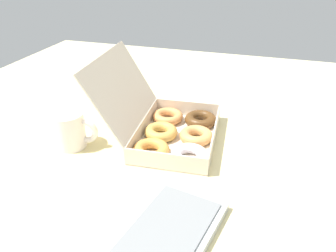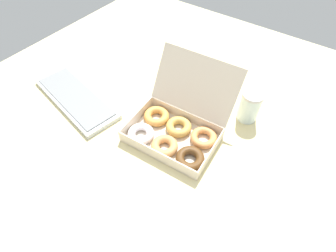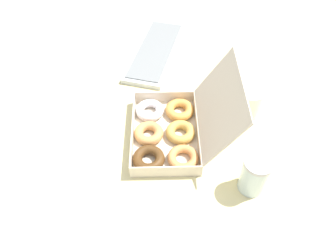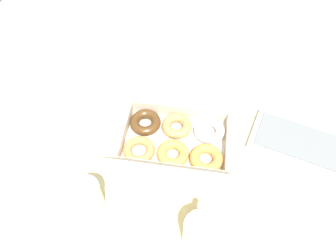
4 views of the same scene
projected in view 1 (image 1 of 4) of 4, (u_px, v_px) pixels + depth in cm
name	position (u px, v px, depth cm)	size (l,w,h in cm)	color
ground_plane	(168.00, 144.00, 92.26)	(180.00, 180.00, 2.00)	beige
donut_box	(172.00, 129.00, 91.46)	(33.62, 34.14, 22.97)	beige
coffee_mug	(70.00, 130.00, 87.18)	(8.56, 12.39, 9.76)	white
glass_jar	(120.00, 87.00, 110.48)	(7.77, 7.77, 12.12)	silver
paper_napkin	(261.00, 125.00, 99.76)	(10.77, 9.15, 0.15)	white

